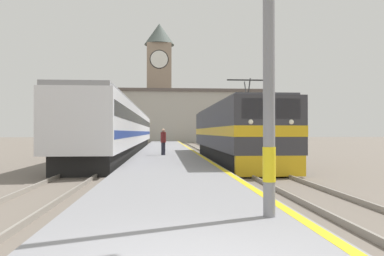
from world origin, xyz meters
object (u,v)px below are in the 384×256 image
Objects in this scene: clock_tower at (159,78)px; passenger_train at (125,129)px; locomotive_train at (232,133)px; person_on_platform at (163,141)px.

passenger_train is at bearing -93.70° from clock_tower.
clock_tower is (2.54, 39.25, 10.25)m from passenger_train.
locomotive_train is 9.92× the size of person_on_platform.
clock_tower reaches higher than locomotive_train.
clock_tower reaches higher than passenger_train.
locomotive_train reaches higher than passenger_train.
locomotive_train is 4.43m from person_on_platform.
person_on_platform is (-4.15, 1.45, -0.54)m from locomotive_train.
locomotive_train is 13.20m from passenger_train.
locomotive_train is 0.72× the size of clock_tower.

